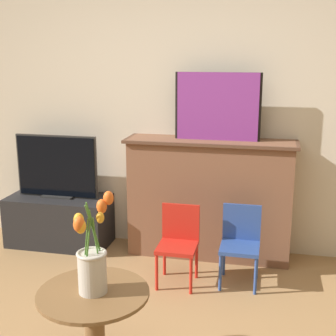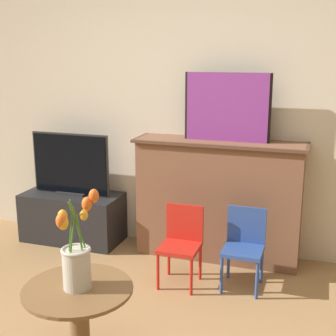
{
  "view_description": "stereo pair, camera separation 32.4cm",
  "coord_description": "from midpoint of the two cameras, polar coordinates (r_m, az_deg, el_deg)",
  "views": [
    {
      "loc": [
        0.76,
        -1.94,
        1.76
      ],
      "look_at": [
        0.08,
        1.13,
        0.98
      ],
      "focal_mm": 50.0,
      "sensor_mm": 36.0,
      "label": 1
    },
    {
      "loc": [
        1.08,
        -1.86,
        1.76
      ],
      "look_at": [
        0.08,
        1.13,
        0.98
      ],
      "focal_mm": 50.0,
      "sensor_mm": 36.0,
      "label": 2
    }
  ],
  "objects": [
    {
      "name": "chair_blue",
      "position": [
        3.67,
        11.82,
        -9.0
      ],
      "size": [
        0.3,
        0.3,
        0.61
      ],
      "color": "#2D4C99",
      "rests_on": "ground"
    },
    {
      "name": "tv_stand",
      "position": [
        4.54,
        -9.53,
        -5.93
      ],
      "size": [
        0.93,
        0.45,
        0.46
      ],
      "color": "#232326",
      "rests_on": "ground"
    },
    {
      "name": "vase_tulips",
      "position": [
        2.54,
        -7.46,
        -10.61
      ],
      "size": [
        0.17,
        0.28,
        0.53
      ],
      "color": "beige",
      "rests_on": "side_table"
    },
    {
      "name": "painting",
      "position": [
        3.9,
        9.6,
        7.3
      ],
      "size": [
        0.71,
        0.03,
        0.56
      ],
      "color": "black",
      "rests_on": "fireplace_mantel"
    },
    {
      "name": "tv_monitor",
      "position": [
        4.4,
        -9.76,
        0.36
      ],
      "size": [
        0.77,
        0.12,
        0.58
      ],
      "color": "#2D2D2D",
      "rests_on": "tv_stand"
    },
    {
      "name": "chair_red",
      "position": [
        3.65,
        4.24,
        -8.82
      ],
      "size": [
        0.3,
        0.3,
        0.61
      ],
      "color": "red",
      "rests_on": "ground"
    },
    {
      "name": "fireplace_mantel",
      "position": [
        4.07,
        8.43,
        -3.73
      ],
      "size": [
        1.45,
        0.38,
        1.04
      ],
      "color": "brown",
      "rests_on": "ground"
    },
    {
      "name": "side_table",
      "position": [
        2.71,
        -7.26,
        -17.73
      ],
      "size": [
        0.6,
        0.6,
        0.52
      ],
      "color": "brown",
      "rests_on": "ground"
    },
    {
      "name": "wall_back",
      "position": [
        4.15,
        5.6,
        8.23
      ],
      "size": [
        8.0,
        0.06,
        2.7
      ],
      "color": "beige",
      "rests_on": "ground"
    }
  ]
}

